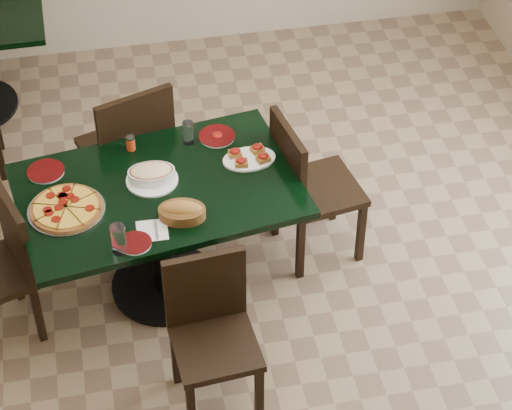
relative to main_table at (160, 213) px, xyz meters
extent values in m
plane|color=#7E6749|center=(0.33, -0.22, -0.57)|extent=(5.50, 5.50, 0.00)
cube|color=black|center=(0.00, 0.00, 0.16)|extent=(1.58, 1.15, 0.04)
cylinder|color=black|center=(0.00, 0.00, -0.21)|extent=(0.12, 0.12, 0.71)
cylinder|color=black|center=(0.00, 0.00, -0.55)|extent=(0.62, 0.62, 0.03)
cube|color=black|center=(-0.13, 0.70, -0.10)|extent=(0.59, 0.59, 0.04)
cube|color=black|center=(-0.06, 0.50, 0.17)|extent=(0.45, 0.19, 0.49)
cube|color=black|center=(-0.01, 0.96, -0.34)|extent=(0.05, 0.05, 0.45)
cube|color=black|center=(0.13, 0.58, -0.34)|extent=(0.05, 0.05, 0.45)
cube|color=black|center=(-0.38, 0.82, -0.34)|extent=(0.05, 0.05, 0.45)
cube|color=black|center=(-0.25, 0.45, -0.34)|extent=(0.05, 0.05, 0.45)
cube|color=black|center=(0.16, -0.84, -0.15)|extent=(0.44, 0.44, 0.04)
cube|color=black|center=(0.14, -0.65, 0.08)|extent=(0.41, 0.07, 0.43)
cube|color=black|center=(0.00, -1.02, -0.37)|extent=(0.04, 0.04, 0.39)
cube|color=black|center=(-0.03, -0.68, -0.37)|extent=(0.04, 0.04, 0.39)
cube|color=black|center=(0.35, -0.99, -0.37)|extent=(0.04, 0.04, 0.39)
cube|color=black|center=(0.32, -0.65, -0.37)|extent=(0.04, 0.04, 0.39)
cube|color=black|center=(0.92, 0.16, -0.12)|extent=(0.51, 0.51, 0.04)
cube|color=black|center=(0.72, 0.12, 0.14)|extent=(0.12, 0.44, 0.47)
cube|color=black|center=(1.14, 0.00, -0.35)|extent=(0.05, 0.05, 0.43)
cube|color=black|center=(0.77, -0.06, -0.35)|extent=(0.05, 0.05, 0.43)
cube|color=black|center=(1.07, 0.38, -0.35)|extent=(0.05, 0.05, 0.43)
cube|color=black|center=(0.70, 0.31, -0.35)|extent=(0.05, 0.05, 0.43)
cube|color=black|center=(-0.76, -0.09, 0.09)|extent=(0.17, 0.40, 0.44)
cube|color=black|center=(-0.82, 0.07, -0.37)|extent=(0.05, 0.05, 0.40)
cube|color=black|center=(-0.71, -0.26, -0.37)|extent=(0.05, 0.05, 0.40)
cube|color=black|center=(-0.90, 1.14, -0.39)|extent=(0.04, 0.04, 0.37)
cylinder|color=#AEADB4|center=(-0.48, -0.09, 0.19)|extent=(0.40, 0.40, 0.01)
cylinder|color=brown|center=(-0.48, -0.09, 0.20)|extent=(0.37, 0.37, 0.02)
cylinder|color=yellow|center=(-0.48, -0.09, 0.21)|extent=(0.33, 0.33, 0.01)
cylinder|color=white|center=(-0.02, 0.06, 0.19)|extent=(0.28, 0.28, 0.01)
ellipsoid|color=beige|center=(-0.02, 0.06, 0.25)|extent=(0.23, 0.15, 0.04)
ellipsoid|color=#9C662B|center=(0.09, -0.25, 0.24)|extent=(0.22, 0.14, 0.09)
cylinder|color=white|center=(-0.16, -0.40, 0.19)|extent=(0.16, 0.16, 0.01)
cylinder|color=#390304|center=(-0.16, -0.40, 0.19)|extent=(0.16, 0.16, 0.00)
cylinder|color=white|center=(0.37, 0.36, 0.19)|extent=(0.20, 0.20, 0.01)
cylinder|color=#390304|center=(0.37, 0.36, 0.19)|extent=(0.20, 0.20, 0.00)
ellipsoid|color=maroon|center=(0.37, 0.36, 0.20)|extent=(0.06, 0.06, 0.03)
cylinder|color=white|center=(-0.57, 0.24, 0.19)|extent=(0.20, 0.20, 0.01)
cylinder|color=#390304|center=(-0.57, 0.24, 0.19)|extent=(0.20, 0.20, 0.00)
cube|color=white|center=(-0.07, -0.32, 0.18)|extent=(0.16, 0.16, 0.00)
cube|color=#AEADB4|center=(-0.05, -0.32, 0.19)|extent=(0.02, 0.14, 0.00)
cylinder|color=white|center=(0.21, 0.35, 0.25)|extent=(0.06, 0.06, 0.13)
cylinder|color=white|center=(-0.24, -0.43, 0.26)|extent=(0.07, 0.07, 0.16)
cylinder|color=red|center=(-0.10, 0.35, 0.22)|extent=(0.05, 0.05, 0.08)
cylinder|color=#AEADB4|center=(-0.10, 0.35, 0.26)|extent=(0.05, 0.05, 0.01)
camera|label=1|loc=(-0.25, -3.94, 3.61)|focal=70.00mm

